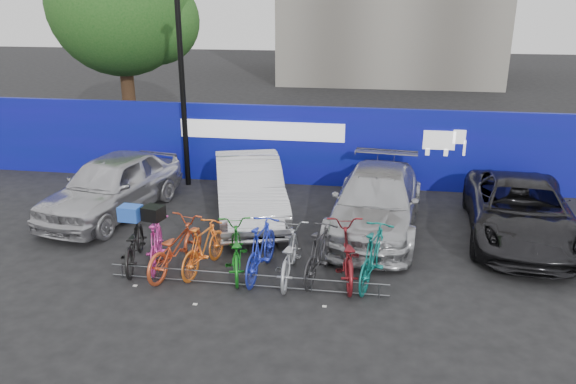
% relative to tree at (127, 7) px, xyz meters
% --- Properties ---
extents(ground, '(100.00, 100.00, 0.00)m').
position_rel_tree_xyz_m(ground, '(6.77, -10.06, -5.07)').
color(ground, black).
rests_on(ground, ground).
extents(hoarding, '(22.00, 0.18, 2.40)m').
position_rel_tree_xyz_m(hoarding, '(6.78, -4.06, -3.86)').
color(hoarding, navy).
rests_on(hoarding, ground).
extents(tree, '(5.40, 5.20, 7.80)m').
position_rel_tree_xyz_m(tree, '(0.00, 0.00, 0.00)').
color(tree, '#382314').
rests_on(tree, ground).
extents(lamppost, '(0.25, 0.50, 6.11)m').
position_rel_tree_xyz_m(lamppost, '(3.57, -4.66, -1.80)').
color(lamppost, black).
rests_on(lamppost, ground).
extents(bike_rack, '(5.60, 0.03, 0.30)m').
position_rel_tree_xyz_m(bike_rack, '(6.77, -10.66, -4.91)').
color(bike_rack, '#595B60').
rests_on(bike_rack, ground).
extents(car_0, '(2.71, 4.92, 1.58)m').
position_rel_tree_xyz_m(car_0, '(2.43, -7.30, -4.28)').
color(car_0, '#B6B6BB').
rests_on(car_0, ground).
extents(car_1, '(2.94, 4.96, 1.54)m').
position_rel_tree_xyz_m(car_1, '(6.00, -6.91, -4.30)').
color(car_1, silver).
rests_on(car_1, ground).
extents(car_2, '(2.52, 5.20, 1.46)m').
position_rel_tree_xyz_m(car_2, '(9.26, -7.30, -4.34)').
color(car_2, '#B2B3B7').
rests_on(car_2, ground).
extents(car_3, '(2.72, 5.19, 1.39)m').
position_rel_tree_xyz_m(car_3, '(12.60, -7.32, -4.37)').
color(car_3, black).
rests_on(car_3, ground).
extents(bike_0, '(1.13, 2.06, 1.02)m').
position_rel_tree_xyz_m(bike_0, '(4.19, -10.05, -4.56)').
color(bike_0, black).
rests_on(bike_0, ground).
extents(bike_1, '(0.92, 1.83, 1.06)m').
position_rel_tree_xyz_m(bike_1, '(4.68, -10.02, -4.54)').
color(bike_1, '#D8389D').
rests_on(bike_1, ground).
extents(bike_2, '(1.13, 2.15, 1.07)m').
position_rel_tree_xyz_m(bike_2, '(5.16, -10.17, -4.53)').
color(bike_2, '#C74B25').
rests_on(bike_2, ground).
extents(bike_3, '(0.88, 1.83, 1.06)m').
position_rel_tree_xyz_m(bike_3, '(5.75, -10.09, -4.54)').
color(bike_3, orange).
rests_on(bike_3, ground).
extents(bike_4, '(1.14, 2.04, 1.02)m').
position_rel_tree_xyz_m(bike_4, '(6.42, -10.05, -4.56)').
color(bike_4, '#15751A').
rests_on(bike_4, ground).
extents(bike_5, '(0.75, 1.99, 1.17)m').
position_rel_tree_xyz_m(bike_5, '(6.96, -10.10, -4.49)').
color(bike_5, '#2031BE').
rests_on(bike_5, ground).
extents(bike_6, '(0.72, 1.98, 1.04)m').
position_rel_tree_xyz_m(bike_6, '(7.54, -10.11, -4.55)').
color(bike_6, '#A1A4A8').
rests_on(bike_6, ground).
extents(bike_7, '(0.91, 1.89, 1.09)m').
position_rel_tree_xyz_m(bike_7, '(8.16, -10.02, -4.52)').
color(bike_7, '#29292B').
rests_on(bike_7, ground).
extents(bike_8, '(1.02, 2.19, 1.11)m').
position_rel_tree_xyz_m(bike_8, '(8.69, -9.97, -4.52)').
color(bike_8, maroon).
rests_on(bike_8, ground).
extents(bike_9, '(1.03, 2.04, 1.18)m').
position_rel_tree_xyz_m(bike_9, '(9.24, -10.06, -4.48)').
color(bike_9, '#0E655F').
rests_on(bike_9, ground).
extents(cargo_crate, '(0.46, 0.36, 0.31)m').
position_rel_tree_xyz_m(cargo_crate, '(4.19, -10.05, -3.89)').
color(cargo_crate, blue).
rests_on(cargo_crate, bike_0).
extents(cargo_topcase, '(0.46, 0.43, 0.29)m').
position_rel_tree_xyz_m(cargo_topcase, '(4.68, -10.02, -3.87)').
color(cargo_topcase, black).
rests_on(cargo_topcase, bike_1).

